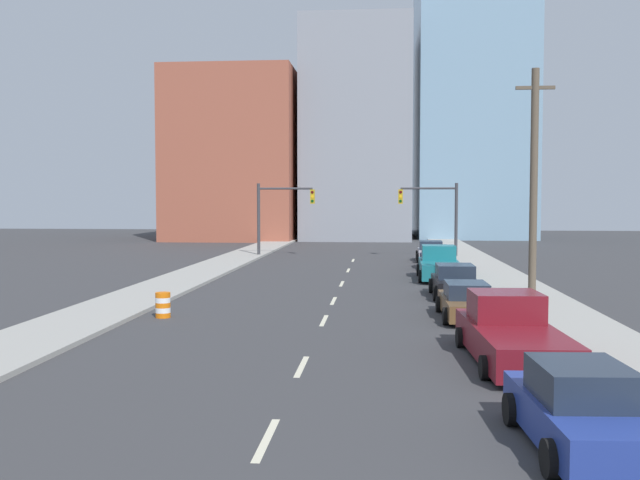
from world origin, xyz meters
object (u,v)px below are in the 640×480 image
at_px(utility_pole_right_mid, 534,185).
at_px(sedan_black, 455,282).
at_px(pickup_truck_maroon, 511,334).
at_px(sedan_navy, 435,258).
at_px(traffic_signal_right, 438,209).
at_px(pickup_truck_teal, 439,266).
at_px(sedan_blue, 580,411).
at_px(sedan_brown, 466,302).
at_px(sedan_silver, 431,252).
at_px(traffic_barrel, 163,305).
at_px(traffic_signal_left, 276,209).

distance_m(utility_pole_right_mid, sedan_black, 5.71).
height_order(pickup_truck_maroon, sedan_navy, pickup_truck_maroon).
height_order(traffic_signal_right, sedan_black, traffic_signal_right).
xyz_separation_m(traffic_signal_right, pickup_truck_teal, (-1.09, -15.00, -2.97)).
bearing_deg(sedan_blue, sedan_brown, 88.25).
bearing_deg(pickup_truck_maroon, pickup_truck_teal, 88.40).
height_order(sedan_black, pickup_truck_teal, pickup_truck_teal).
distance_m(pickup_truck_maroon, sedan_brown, 7.01).
bearing_deg(sedan_silver, pickup_truck_maroon, -88.41).
bearing_deg(sedan_navy, sedan_silver, 88.93).
relative_size(pickup_truck_maroon, sedan_black, 1.40).
relative_size(traffic_barrel, sedan_navy, 0.22).
bearing_deg(traffic_barrel, pickup_truck_maroon, -27.85).
bearing_deg(sedan_brown, traffic_signal_right, 87.31).
relative_size(pickup_truck_maroon, sedan_brown, 1.34).
height_order(sedan_blue, pickup_truck_maroon, pickup_truck_maroon).
height_order(sedan_blue, pickup_truck_teal, pickup_truck_teal).
relative_size(traffic_signal_left, sedan_blue, 1.30).
distance_m(sedan_brown, sedan_navy, 19.27).
relative_size(sedan_blue, sedan_black, 0.98).
xyz_separation_m(utility_pole_right_mid, sedan_blue, (-2.81, -17.81, -4.37)).
relative_size(traffic_signal_right, sedan_brown, 1.21).
relative_size(utility_pole_right_mid, sedan_blue, 2.24).
relative_size(traffic_signal_left, traffic_barrel, 6.01).
relative_size(traffic_signal_left, sedan_silver, 1.29).
distance_m(traffic_signal_right, utility_pole_right_mid, 24.57).
relative_size(pickup_truck_maroon, sedan_silver, 1.43).
distance_m(traffic_signal_right, traffic_barrel, 31.78).
bearing_deg(traffic_signal_right, sedan_black, -92.46).
relative_size(sedan_blue, sedan_silver, 0.99).
distance_m(sedan_navy, sedan_silver, 5.75).
bearing_deg(sedan_black, traffic_barrel, -149.83).
xyz_separation_m(traffic_signal_left, traffic_signal_right, (12.55, 0.00, 0.00)).
relative_size(traffic_signal_right, pickup_truck_maroon, 0.90).
xyz_separation_m(sedan_brown, sedan_silver, (0.37, 25.02, 0.06)).
bearing_deg(traffic_signal_left, traffic_barrel, -89.84).
bearing_deg(traffic_signal_left, sedan_navy, -37.56).
relative_size(traffic_signal_right, sedan_navy, 1.35).
xyz_separation_m(sedan_blue, sedan_brown, (-0.37, 14.00, -0.07)).
distance_m(sedan_blue, sedan_black, 19.92).
bearing_deg(sedan_silver, sedan_navy, -89.37).
relative_size(sedan_brown, sedan_silver, 1.06).
height_order(sedan_brown, sedan_silver, sedan_silver).
xyz_separation_m(pickup_truck_maroon, sedan_black, (-0.23, 12.91, -0.06)).
height_order(traffic_barrel, sedan_silver, sedan_silver).
xyz_separation_m(utility_pole_right_mid, traffic_barrel, (-14.51, -4.61, -4.59)).
height_order(traffic_barrel, pickup_truck_maroon, pickup_truck_maroon).
xyz_separation_m(sedan_navy, sedan_silver, (0.09, 5.75, -0.02)).
relative_size(traffic_signal_right, sedan_silver, 1.29).
bearing_deg(pickup_truck_teal, traffic_signal_left, 128.49).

